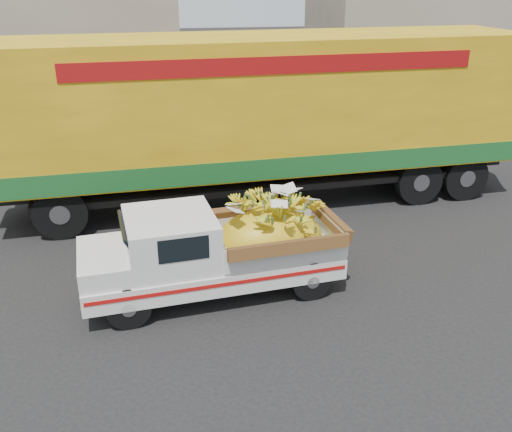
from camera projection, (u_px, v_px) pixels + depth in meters
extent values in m
plane|color=black|center=(159.00, 278.00, 10.20)|extent=(100.00, 100.00, 0.00)
cube|color=gray|center=(157.00, 171.00, 15.47)|extent=(60.00, 0.25, 0.15)
cube|color=gray|center=(156.00, 149.00, 17.38)|extent=(60.00, 4.00, 0.14)
cube|color=gray|center=(479.00, 24.00, 24.59)|extent=(14.00, 6.00, 6.00)
cylinder|color=black|center=(128.00, 307.00, 8.67)|extent=(0.71, 0.28, 0.69)
cylinder|color=black|center=(122.00, 268.00, 9.83)|extent=(0.71, 0.28, 0.69)
cylinder|color=black|center=(311.00, 280.00, 9.45)|extent=(0.71, 0.28, 0.69)
cylinder|color=black|center=(285.00, 246.00, 10.61)|extent=(0.71, 0.28, 0.69)
cube|color=silver|center=(212.00, 266.00, 9.56)|extent=(4.40, 2.05, 0.35)
cube|color=#A50F0C|center=(222.00, 285.00, 8.86)|extent=(4.13, 0.52, 0.06)
cube|color=silver|center=(83.00, 289.00, 9.06)|extent=(0.27, 1.51, 0.13)
cube|color=silver|center=(103.00, 261.00, 8.98)|extent=(0.94, 1.53, 0.33)
cube|color=silver|center=(171.00, 239.00, 9.16)|extent=(1.57, 1.64, 0.81)
cube|color=black|center=(184.00, 250.00, 8.47)|extent=(0.77, 0.10, 0.38)
cube|color=silver|center=(273.00, 236.00, 9.69)|extent=(2.25, 1.78, 0.46)
ellipsoid|color=orange|center=(268.00, 242.00, 9.70)|extent=(2.02, 1.45, 1.16)
cylinder|color=black|center=(464.00, 177.00, 13.57)|extent=(1.12, 0.40, 1.10)
cylinder|color=black|center=(422.00, 153.00, 15.36)|extent=(1.12, 0.40, 1.10)
cylinder|color=black|center=(418.00, 181.00, 13.31)|extent=(1.12, 0.40, 1.10)
cylinder|color=black|center=(381.00, 156.00, 15.10)|extent=(1.12, 0.40, 1.10)
cylinder|color=black|center=(60.00, 212.00, 11.57)|extent=(1.12, 0.40, 1.10)
cylinder|color=black|center=(66.00, 180.00, 13.36)|extent=(1.12, 0.40, 1.10)
cube|color=black|center=(263.00, 170.00, 13.35)|extent=(12.04, 1.89, 0.36)
cube|color=gold|center=(263.00, 102.00, 12.72)|extent=(11.91, 3.37, 2.84)
cube|color=#185622|center=(263.00, 152.00, 13.18)|extent=(11.97, 3.39, 0.45)
cube|color=maroon|center=(279.00, 65.00, 11.21)|extent=(8.38, 0.65, 0.35)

